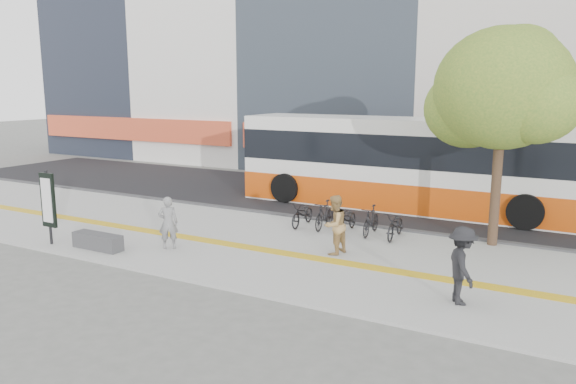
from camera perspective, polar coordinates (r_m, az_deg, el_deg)
The scene contains 13 objects.
ground at distance 16.02m, azimuth -9.31°, elevation -6.25°, with size 120.00×120.00×0.00m, color #5E5E59.
sidewalk at distance 17.16m, azimuth -6.22°, elevation -4.88°, with size 40.00×7.00×0.08m, color gray.
tactile_strip at distance 16.76m, azimuth -7.21°, elevation -5.12°, with size 40.00×0.45×0.01m, color gold.
street at distance 23.52m, azimuth 4.30°, elevation -0.57°, with size 40.00×8.00×0.06m, color black.
curb at distance 20.02m, azimuth -0.47°, elevation -2.44°, with size 40.00×0.25×0.14m, color #313133.
bench at distance 16.82m, azimuth -18.91°, elevation -4.80°, with size 1.60×0.45×0.45m, color #313133.
signboard at distance 17.60m, azimuth -23.38°, elevation -0.88°, with size 0.55×0.10×2.20m.
street_tree at distance 16.98m, azimuth 21.14°, elevation 9.60°, with size 4.40×3.80×6.31m.
bus at distance 21.62m, azimuth 11.90°, elevation 2.61°, with size 12.79×3.03×3.41m.
bicycle_row at distance 17.81m, azimuth 6.08°, elevation -2.73°, with size 3.82×1.60×0.92m.
seated_woman at distance 16.20m, azimuth -12.18°, elevation -3.09°, with size 0.55×0.36×1.52m, color black.
pedestrian_tan at distance 15.37m, azimuth 4.78°, elevation -3.37°, with size 0.80×0.63×1.65m, color #A37F4B.
pedestrian_dark at distance 12.43m, azimuth 17.41°, elevation -7.20°, with size 1.09×0.63×1.69m, color black.
Camera 1 is at (9.54, -11.99, 4.66)m, focal length 34.70 mm.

